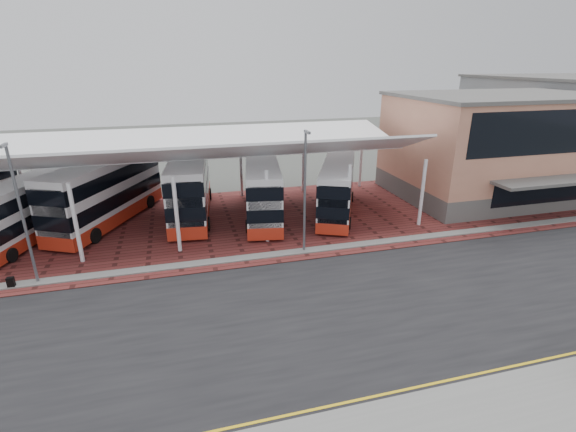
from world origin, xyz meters
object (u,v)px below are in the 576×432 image
(bus_1, at_px, (23,212))
(bus_5, at_px, (337,189))
(bus_2, at_px, (106,193))
(terminal, at_px, (498,146))
(bus_4, at_px, (262,189))
(bus_3, at_px, (190,186))

(bus_1, distance_m, bus_5, 23.01)
(bus_2, xyz_separation_m, bus_5, (17.90, -2.77, -0.33))
(bus_1, height_order, bus_2, bus_2)
(terminal, bearing_deg, bus_4, -179.18)
(bus_2, relative_size, bus_4, 1.05)
(bus_4, distance_m, bus_5, 6.09)
(terminal, xyz_separation_m, bus_4, (-22.24, -0.32, -2.34))
(bus_1, bearing_deg, bus_2, 44.01)
(bus_2, distance_m, bus_5, 18.12)
(terminal, distance_m, bus_1, 39.34)
(bus_5, bearing_deg, bus_4, -164.78)
(bus_4, relative_size, bus_5, 1.09)
(bus_4, bearing_deg, bus_2, -178.26)
(bus_1, relative_size, bus_3, 0.87)
(bus_3, relative_size, bus_5, 1.17)
(terminal, xyz_separation_m, bus_5, (-16.24, -1.36, -2.49))
(bus_4, bearing_deg, bus_5, 0.19)
(bus_2, relative_size, bus_3, 0.98)
(bus_2, bearing_deg, terminal, 24.22)
(terminal, relative_size, bus_3, 1.52)
(bus_1, xyz_separation_m, bus_5, (23.00, -0.47, 0.00))
(terminal, bearing_deg, bus_5, -175.22)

